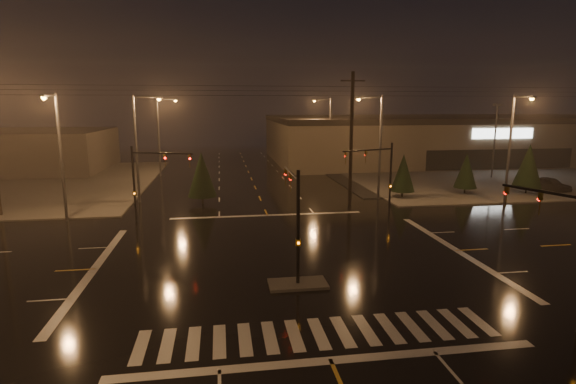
# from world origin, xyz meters

# --- Properties ---
(ground) EXTENTS (140.00, 140.00, 0.00)m
(ground) POSITION_xyz_m (0.00, 0.00, 0.00)
(ground) COLOR black
(ground) RESTS_ON ground
(sidewalk_ne) EXTENTS (36.00, 36.00, 0.12)m
(sidewalk_ne) POSITION_xyz_m (30.00, 30.00, 0.06)
(sidewalk_ne) COLOR #494641
(sidewalk_ne) RESTS_ON ground
(median_island) EXTENTS (3.00, 1.60, 0.15)m
(median_island) POSITION_xyz_m (0.00, -4.00, 0.07)
(median_island) COLOR #494641
(median_island) RESTS_ON ground
(crosswalk) EXTENTS (15.00, 2.60, 0.01)m
(crosswalk) POSITION_xyz_m (0.00, -9.00, 0.01)
(crosswalk) COLOR beige
(crosswalk) RESTS_ON ground
(stop_bar_near) EXTENTS (16.00, 0.50, 0.01)m
(stop_bar_near) POSITION_xyz_m (0.00, -11.00, 0.01)
(stop_bar_near) COLOR beige
(stop_bar_near) RESTS_ON ground
(stop_bar_far) EXTENTS (16.00, 0.50, 0.01)m
(stop_bar_far) POSITION_xyz_m (0.00, 11.00, 0.01)
(stop_bar_far) COLOR beige
(stop_bar_far) RESTS_ON ground
(parking_lot) EXTENTS (50.00, 24.00, 0.08)m
(parking_lot) POSITION_xyz_m (35.00, 28.00, 0.04)
(parking_lot) COLOR black
(parking_lot) RESTS_ON ground
(retail_building) EXTENTS (60.20, 28.30, 7.20)m
(retail_building) POSITION_xyz_m (35.00, 45.99, 3.84)
(retail_building) COLOR #716651
(retail_building) RESTS_ON ground
(signal_mast_median) EXTENTS (0.25, 4.59, 6.00)m
(signal_mast_median) POSITION_xyz_m (0.00, -3.07, 3.75)
(signal_mast_median) COLOR black
(signal_mast_median) RESTS_ON ground
(signal_mast_ne) EXTENTS (4.84, 1.86, 6.00)m
(signal_mast_ne) POSITION_xyz_m (9.50, 10.14, 3.79)
(signal_mast_ne) COLOR black
(signal_mast_ne) RESTS_ON ground
(signal_mast_nw) EXTENTS (4.84, 1.86, 6.00)m
(signal_mast_nw) POSITION_xyz_m (-9.50, 10.14, 3.79)
(signal_mast_nw) COLOR black
(signal_mast_nw) RESTS_ON ground
(signal_mast_se) EXTENTS (1.55, 3.87, 6.00)m
(signal_mast_se) POSITION_xyz_m (10.23, -9.75, 3.71)
(signal_mast_se) COLOR black
(signal_mast_se) RESTS_ON ground
(streetlight_1) EXTENTS (2.77, 0.32, 10.00)m
(streetlight_1) POSITION_xyz_m (-11.18, 18.00, 5.80)
(streetlight_1) COLOR #38383A
(streetlight_1) RESTS_ON ground
(streetlight_2) EXTENTS (2.77, 0.32, 10.00)m
(streetlight_2) POSITION_xyz_m (-11.18, 34.00, 5.80)
(streetlight_2) COLOR #38383A
(streetlight_2) RESTS_ON ground
(streetlight_3) EXTENTS (2.77, 0.32, 10.00)m
(streetlight_3) POSITION_xyz_m (11.18, 16.00, 5.80)
(streetlight_3) COLOR #38383A
(streetlight_3) RESTS_ON ground
(streetlight_4) EXTENTS (2.77, 0.32, 10.00)m
(streetlight_4) POSITION_xyz_m (11.18, 36.00, 5.80)
(streetlight_4) COLOR #38383A
(streetlight_4) RESTS_ON ground
(streetlight_5) EXTENTS (0.32, 2.77, 10.00)m
(streetlight_5) POSITION_xyz_m (-16.00, 11.18, 5.80)
(streetlight_5) COLOR #38383A
(streetlight_5) RESTS_ON ground
(streetlight_6) EXTENTS (0.32, 2.77, 10.00)m
(streetlight_6) POSITION_xyz_m (22.00, 11.18, 5.80)
(streetlight_6) COLOR #38383A
(streetlight_6) RESTS_ON ground
(utility_pole_1) EXTENTS (2.20, 0.32, 12.00)m
(utility_pole_1) POSITION_xyz_m (8.00, 14.00, 6.13)
(utility_pole_1) COLOR black
(utility_pole_1) RESTS_ON ground
(conifer_0) EXTENTS (2.35, 2.35, 4.37)m
(conifer_0) POSITION_xyz_m (14.00, 16.10, 2.53)
(conifer_0) COLOR black
(conifer_0) RESTS_ON ground
(conifer_1) EXTENTS (2.28, 2.28, 4.27)m
(conifer_1) POSITION_xyz_m (21.14, 16.90, 2.48)
(conifer_1) COLOR black
(conifer_1) RESTS_ON ground
(conifer_2) EXTENTS (2.88, 2.88, 5.20)m
(conifer_2) POSITION_xyz_m (27.48, 16.04, 2.95)
(conifer_2) COLOR black
(conifer_2) RESTS_ON ground
(conifer_3) EXTENTS (2.66, 2.66, 4.86)m
(conifer_3) POSITION_xyz_m (-5.52, 16.43, 2.78)
(conifer_3) COLOR black
(conifer_3) RESTS_ON ground
(car_parked) EXTENTS (2.84, 4.61, 1.46)m
(car_parked) POSITION_xyz_m (31.29, 17.37, 0.73)
(car_parked) COLOR black
(car_parked) RESTS_ON ground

